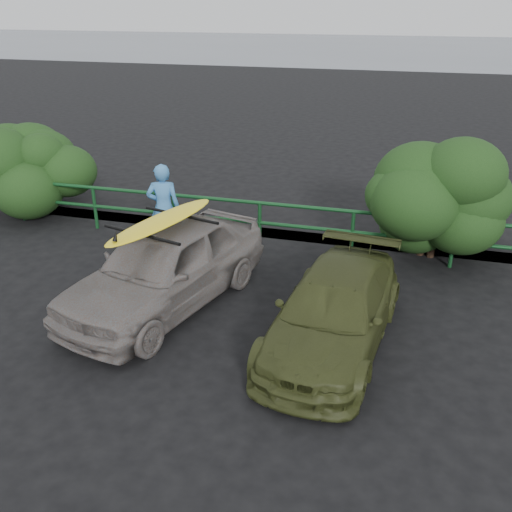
{
  "coord_description": "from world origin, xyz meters",
  "views": [
    {
      "loc": [
        4.05,
        -6.12,
        4.97
      ],
      "look_at": [
        1.74,
        2.08,
        1.12
      ],
      "focal_mm": 40.0,
      "sensor_mm": 36.0,
      "label": 1
    }
  ],
  "objects_px": {
    "olive_vehicle": "(334,312)",
    "man": "(164,208)",
    "sedan": "(165,266)",
    "guardrail": "(216,220)",
    "surfboard": "(162,221)"
  },
  "relations": [
    {
      "from": "surfboard",
      "to": "olive_vehicle",
      "type": "bearing_deg",
      "value": 5.88
    },
    {
      "from": "guardrail",
      "to": "surfboard",
      "type": "xyz_separation_m",
      "value": [
        0.11,
        -2.96,
        1.06
      ]
    },
    {
      "from": "sedan",
      "to": "surfboard",
      "type": "bearing_deg",
      "value": 0.0
    },
    {
      "from": "man",
      "to": "guardrail",
      "type": "bearing_deg",
      "value": -156.92
    },
    {
      "from": "olive_vehicle",
      "to": "man",
      "type": "relative_size",
      "value": 2.09
    },
    {
      "from": "guardrail",
      "to": "sedan",
      "type": "bearing_deg",
      "value": -87.82
    },
    {
      "from": "sedan",
      "to": "man",
      "type": "xyz_separation_m",
      "value": [
        -1.01,
        2.23,
        0.21
      ]
    },
    {
      "from": "sedan",
      "to": "surfboard",
      "type": "xyz_separation_m",
      "value": [
        0.0,
        0.0,
        0.84
      ]
    },
    {
      "from": "guardrail",
      "to": "man",
      "type": "height_order",
      "value": "man"
    },
    {
      "from": "guardrail",
      "to": "olive_vehicle",
      "type": "bearing_deg",
      "value": -47.76
    },
    {
      "from": "sedan",
      "to": "surfboard",
      "type": "distance_m",
      "value": 0.84
    },
    {
      "from": "sedan",
      "to": "olive_vehicle",
      "type": "bearing_deg",
      "value": 5.88
    },
    {
      "from": "guardrail",
      "to": "man",
      "type": "xyz_separation_m",
      "value": [
        -0.9,
        -0.73,
        0.43
      ]
    },
    {
      "from": "olive_vehicle",
      "to": "man",
      "type": "distance_m",
      "value": 4.87
    },
    {
      "from": "guardrail",
      "to": "sedan",
      "type": "relative_size",
      "value": 3.2
    }
  ]
}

